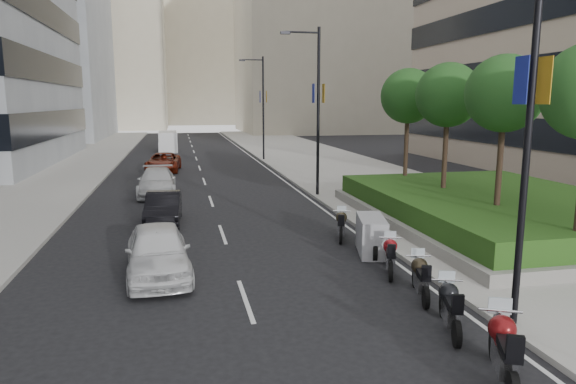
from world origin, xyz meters
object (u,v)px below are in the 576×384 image
object	(u,v)px
motorcycle_1	(504,350)
lamp_post_0	(524,106)
motorcycle_5	(371,236)
motorcycle_3	(421,277)
motorcycle_4	(390,256)
motorcycle_2	(450,307)
lamp_post_1	(315,104)
car_b	(163,208)
car_c	(157,182)
lamp_post_2	(261,103)
delivery_van	(168,142)
car_a	(158,251)
car_d	(163,162)
motorcycle_6	(341,225)

from	to	relation	value
motorcycle_1	lamp_post_0	bearing A→B (deg)	-12.58
lamp_post_0	motorcycle_5	bearing A→B (deg)	97.90
motorcycle_3	motorcycle_4	distance (m)	2.00
motorcycle_4	motorcycle_2	bearing A→B (deg)	-162.90
lamp_post_1	motorcycle_4	size ratio (longest dim) A/B	4.66
car_b	car_c	bearing A→B (deg)	96.27
lamp_post_2	car_b	bearing A→B (deg)	-109.34
lamp_post_2	motorcycle_1	bearing A→B (deg)	-92.31
motorcycle_4	car_b	xyz separation A→B (m)	(-6.90, 8.09, 0.13)
lamp_post_1	delivery_van	xyz separation A→B (m)	(-8.27, 28.80, -4.10)
motorcycle_4	car_a	xyz separation A→B (m)	(-6.89, 1.21, 0.23)
lamp_post_0	car_c	distance (m)	21.72
motorcycle_4	car_d	distance (m)	26.33
motorcycle_1	delivery_van	size ratio (longest dim) A/B	0.46
car_c	delivery_van	xyz separation A→B (m)	(0.20, 26.27, 0.23)
car_b	delivery_van	size ratio (longest dim) A/B	0.82
lamp_post_2	motorcycle_3	xyz separation A→B (m)	(-1.05, -32.74, -4.52)
motorcycle_4	car_b	bearing A→B (deg)	61.63
car_a	car_c	bearing A→B (deg)	88.22
lamp_post_1	delivery_van	distance (m)	30.25
motorcycle_3	motorcycle_6	xyz separation A→B (m)	(-0.22, 6.14, -0.01)
delivery_van	car_c	bearing A→B (deg)	-91.54
lamp_post_0	lamp_post_1	xyz separation A→B (m)	(0.00, 17.00, 0.00)
motorcycle_5	car_a	distance (m)	7.12
lamp_post_1	car_b	size ratio (longest dim) A/B	2.22
motorcycle_1	car_a	bearing A→B (deg)	65.38
lamp_post_2	car_c	xyz separation A→B (m)	(-8.47, -15.47, -4.33)
lamp_post_2	delivery_van	xyz separation A→B (m)	(-8.27, 10.80, -4.10)
lamp_post_1	car_a	size ratio (longest dim) A/B	1.98
motorcycle_5	delivery_van	distance (m)	40.19
car_c	delivery_van	distance (m)	26.27
motorcycle_6	motorcycle_5	bearing A→B (deg)	-150.80
lamp_post_2	car_a	bearing A→B (deg)	-105.05
lamp_post_2	car_b	distance (m)	24.40
lamp_post_1	motorcycle_3	world-z (taller)	lamp_post_1
lamp_post_0	motorcycle_6	distance (m)	9.63
lamp_post_1	motorcycle_6	world-z (taller)	lamp_post_1
car_c	car_d	distance (m)	10.02
car_d	lamp_post_0	bearing A→B (deg)	-69.35
lamp_post_1	motorcycle_4	bearing A→B (deg)	-94.71
lamp_post_0	motorcycle_6	bearing A→B (deg)	98.56
lamp_post_2	motorcycle_6	xyz separation A→B (m)	(-1.26, -26.60, -4.53)
lamp_post_0	delivery_van	xyz separation A→B (m)	(-8.27, 45.80, -4.10)
car_a	car_c	size ratio (longest dim) A/B	0.90
motorcycle_5	car_b	world-z (taller)	car_b
motorcycle_5	car_d	bearing A→B (deg)	31.64
lamp_post_1	motorcycle_3	size ratio (longest dim) A/B	4.50
lamp_post_1	motorcycle_5	bearing A→B (deg)	-94.67
lamp_post_1	car_d	world-z (taller)	lamp_post_1
motorcycle_3	motorcycle_2	bearing A→B (deg)	-172.17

